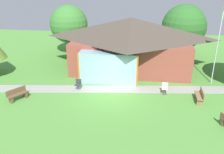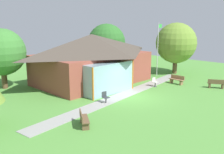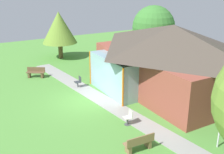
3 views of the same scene
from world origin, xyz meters
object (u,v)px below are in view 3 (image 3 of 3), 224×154
object	(u,v)px
pavilion	(169,57)
patio_chair_lawn_spare	(129,118)
bench_mid_left	(36,73)
bench_mid_right	(139,143)
tree_west_hedge	(59,28)
patio_chair_west	(78,82)
tree_behind_pavilion_left	(153,27)

from	to	relation	value
pavilion	patio_chair_lawn_spare	size ratio (longest dim) A/B	13.33
pavilion	bench_mid_left	xyz separation A→B (m)	(-7.51, -7.71, -2.07)
bench_mid_right	bench_mid_left	world-z (taller)	same
pavilion	tree_west_hedge	bearing A→B (deg)	-162.57
bench_mid_left	patio_chair_west	size ratio (longest dim) A/B	1.74
patio_chair_west	bench_mid_right	bearing A→B (deg)	178.58
pavilion	patio_chair_west	world-z (taller)	pavilion
tree_west_hedge	patio_chair_lawn_spare	bearing A→B (deg)	-5.73
pavilion	patio_chair_lawn_spare	xyz separation A→B (m)	(2.96, -5.36, -2.06)
tree_behind_pavilion_left	patio_chair_lawn_spare	bearing A→B (deg)	-43.10
tree_behind_pavilion_left	patio_chair_west	bearing A→B (deg)	-70.25
bench_mid_right	patio_chair_west	size ratio (longest dim) A/B	1.77
pavilion	bench_mid_right	bearing A→B (deg)	-49.82
bench_mid_left	patio_chair_lawn_spare	world-z (taller)	patio_chair_lawn_spare
pavilion	tree_behind_pavilion_left	size ratio (longest dim) A/B	2.12
bench_mid_right	tree_west_hedge	world-z (taller)	tree_west_hedge
patio_chair_west	tree_west_hedge	bearing A→B (deg)	-7.85
patio_chair_west	tree_west_hedge	world-z (taller)	tree_west_hedge
patio_chair_lawn_spare	tree_behind_pavilion_left	world-z (taller)	tree_behind_pavilion_left
pavilion	patio_chair_west	bearing A→B (deg)	-123.36
pavilion	bench_mid_left	bearing A→B (deg)	-134.26
bench_mid_left	patio_chair_west	bearing A→B (deg)	152.54
bench_mid_left	patio_chair_west	xyz separation A→B (m)	(3.86, 2.17, 0.01)
bench_mid_right	patio_chair_west	world-z (taller)	patio_chair_west
patio_chair_lawn_spare	tree_behind_pavilion_left	xyz separation A→B (m)	(-10.05, 9.41, 2.89)
bench_mid_right	tree_behind_pavilion_left	world-z (taller)	tree_behind_pavilion_left
patio_chair_lawn_spare	bench_mid_right	bearing A→B (deg)	163.81
patio_chair_lawn_spare	tree_west_hedge	distance (m)	15.49
bench_mid_right	patio_chair_lawn_spare	size ratio (longest dim) A/B	1.77
bench_mid_left	tree_west_hedge	world-z (taller)	tree_west_hedge
patio_chair_lawn_spare	tree_west_hedge	xyz separation A→B (m)	(-15.17, 1.52, 2.74)
patio_chair_west	patio_chair_lawn_spare	world-z (taller)	same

